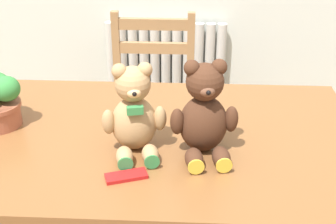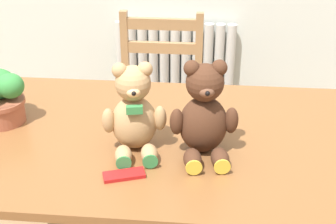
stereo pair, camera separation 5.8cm
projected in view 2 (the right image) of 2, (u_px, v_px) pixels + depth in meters
The scene contains 7 objects.
radiator at pixel (175, 86), 2.98m from camera, with size 0.74×0.10×0.76m.
dining_table at pixel (150, 154), 1.72m from camera, with size 1.53×0.92×0.73m.
wooden_chair_behind at pixel (159, 101), 2.52m from camera, with size 0.45×0.46×0.91m.
teddy_bear_left at pixel (134, 114), 1.54m from camera, with size 0.22×0.23×0.31m.
teddy_bear_right at pixel (204, 115), 1.52m from camera, with size 0.23×0.24×0.33m.
potted_plant at pixel (0, 96), 1.73m from camera, with size 0.19×0.19×0.20m.
chocolate_bar at pixel (124, 175), 1.45m from camera, with size 0.13×0.05×0.01m, color red.
Camera 2 is at (0.20, -0.98, 1.58)m, focal length 50.00 mm.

